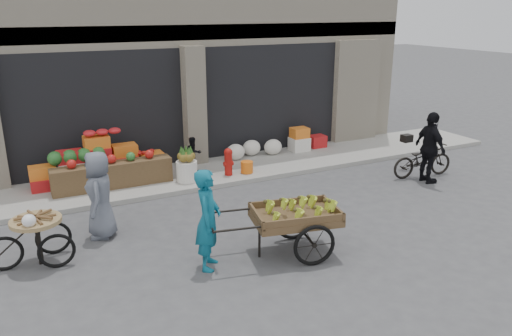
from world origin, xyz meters
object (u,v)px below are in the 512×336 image
seated_person (194,155)px  tricycle_cart (37,234)px  banana_cart (292,213)px  bicycle (422,160)px  fire_hydrant (228,161)px  vendor_grey (100,195)px  pineapple_bin (187,171)px  orange_bucket (247,167)px  vendor_woman (208,220)px  cyclist (430,148)px

seated_person → tricycle_cart: 5.16m
banana_cart → bicycle: (5.22, 2.17, -0.32)m
banana_cart → fire_hydrant: bearing=93.4°
vendor_grey → pineapple_bin: bearing=146.4°
fire_hydrant → orange_bucket: (0.50, -0.05, -0.23)m
orange_bucket → vendor_woman: size_ratio=0.18×
seated_person → banana_cart: (0.08, -4.88, 0.19)m
pineapple_bin → fire_hydrant: 1.11m
orange_bucket → fire_hydrant: bearing=174.3°
vendor_woman → bicycle: bearing=-43.0°
vendor_woman → bicycle: (6.73, 1.97, -0.42)m
vendor_grey → cyclist: bearing=102.9°
vendor_grey → bicycle: 8.13m
cyclist → pineapple_bin: bearing=73.1°
seated_person → vendor_grey: bearing=-147.0°
fire_hydrant → seated_person: seated_person is taller
pineapple_bin → cyclist: size_ratio=0.29×
vendor_woman → tricycle_cart: 2.94m
fire_hydrant → tricycle_cart: size_ratio=0.50×
pineapple_bin → vendor_grey: (-2.42, -2.03, 0.48)m
seated_person → vendor_grey: size_ratio=0.55×
pineapple_bin → vendor_woman: bearing=-104.1°
seated_person → bicycle: bearing=-37.1°
banana_cart → vendor_woman: 1.53m
vendor_woman → tricycle_cart: vendor_woman is taller
orange_bucket → seated_person: size_ratio=0.34×
banana_cart → vendor_grey: bearing=153.8°
fire_hydrant → bicycle: 5.04m
pineapple_bin → seated_person: seated_person is taller
tricycle_cart → cyclist: cyclist is taller
fire_hydrant → bicycle: bearing=-24.1°
fire_hydrant → cyclist: (4.40, -2.46, 0.40)m
bicycle → vendor_grey: bearing=97.0°
vendor_grey → cyclist: (7.92, -0.48, 0.05)m
tricycle_cart → bicycle: tricycle_cart is taller
orange_bucket → tricycle_cart: (-5.19, -2.57, 0.30)m
fire_hydrant → vendor_woman: (-2.13, -4.03, 0.37)m
pineapple_bin → seated_person: (0.40, 0.60, 0.21)m
seated_person → vendor_grey: vendor_grey is taller
orange_bucket → cyclist: size_ratio=0.18×
seated_person → cyclist: cyclist is taller
cyclist → vendor_grey: bearing=94.1°
pineapple_bin → seated_person: 0.75m
bicycle → vendor_woman: bearing=113.9°
fire_hydrant → pineapple_bin: bearing=177.4°
pineapple_bin → seated_person: bearing=56.3°
banana_cart → cyclist: (5.02, 1.77, 0.13)m
vendor_woman → cyclist: 6.72m
banana_cart → vendor_woman: vendor_woman is taller
tricycle_cart → cyclist: bearing=1.6°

